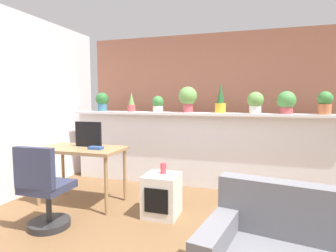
{
  "coord_description": "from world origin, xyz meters",
  "views": [
    {
      "loc": [
        0.79,
        -2.26,
        1.39
      ],
      "look_at": [
        -0.22,
        0.97,
        1.06
      ],
      "focal_mm": 29.61,
      "sensor_mm": 36.0,
      "label": 1
    }
  ],
  "objects_px": {
    "potted_plant_5": "(255,102)",
    "desk": "(82,154)",
    "potted_plant_0": "(102,101)",
    "potted_plant_3": "(188,97)",
    "potted_plant_4": "(220,100)",
    "potted_plant_7": "(325,102)",
    "book_on_desk": "(96,148)",
    "potted_plant_6": "(286,102)",
    "office_chair": "(45,194)",
    "tv_monitor": "(88,134)",
    "vase_on_shelf": "(163,168)",
    "side_cube_shelf": "(162,195)",
    "potted_plant_1": "(132,103)",
    "potted_plant_2": "(158,104)"
  },
  "relations": [
    {
      "from": "potted_plant_0",
      "to": "potted_plant_5",
      "type": "xyz_separation_m",
      "value": [
        2.54,
        -0.05,
        -0.01
      ]
    },
    {
      "from": "potted_plant_3",
      "to": "potted_plant_1",
      "type": "bearing_deg",
      "value": -179.86
    },
    {
      "from": "potted_plant_7",
      "to": "vase_on_shelf",
      "type": "distance_m",
      "value": 2.37
    },
    {
      "from": "potted_plant_0",
      "to": "potted_plant_3",
      "type": "relative_size",
      "value": 0.8
    },
    {
      "from": "desk",
      "to": "tv_monitor",
      "type": "distance_m",
      "value": 0.27
    },
    {
      "from": "potted_plant_3",
      "to": "potted_plant_7",
      "type": "bearing_deg",
      "value": -1.59
    },
    {
      "from": "potted_plant_4",
      "to": "book_on_desk",
      "type": "bearing_deg",
      "value": -139.48
    },
    {
      "from": "potted_plant_5",
      "to": "desk",
      "type": "height_order",
      "value": "potted_plant_5"
    },
    {
      "from": "potted_plant_3",
      "to": "desk",
      "type": "distance_m",
      "value": 1.8
    },
    {
      "from": "potted_plant_3",
      "to": "vase_on_shelf",
      "type": "height_order",
      "value": "potted_plant_3"
    },
    {
      "from": "potted_plant_5",
      "to": "book_on_desk",
      "type": "height_order",
      "value": "potted_plant_5"
    },
    {
      "from": "potted_plant_0",
      "to": "potted_plant_2",
      "type": "bearing_deg",
      "value": -0.66
    },
    {
      "from": "potted_plant_7",
      "to": "book_on_desk",
      "type": "bearing_deg",
      "value": -157.28
    },
    {
      "from": "potted_plant_1",
      "to": "potted_plant_5",
      "type": "xyz_separation_m",
      "value": [
        1.98,
        -0.05,
        0.03
      ]
    },
    {
      "from": "potted_plant_4",
      "to": "vase_on_shelf",
      "type": "relative_size",
      "value": 3.45
    },
    {
      "from": "potted_plant_1",
      "to": "book_on_desk",
      "type": "distance_m",
      "value": 1.35
    },
    {
      "from": "potted_plant_3",
      "to": "tv_monitor",
      "type": "xyz_separation_m",
      "value": [
        -1.1,
        -1.09,
        -0.49
      ]
    },
    {
      "from": "potted_plant_4",
      "to": "potted_plant_7",
      "type": "distance_m",
      "value": 1.4
    },
    {
      "from": "tv_monitor",
      "to": "office_chair",
      "type": "distance_m",
      "value": 1.0
    },
    {
      "from": "potted_plant_6",
      "to": "potted_plant_7",
      "type": "xyz_separation_m",
      "value": [
        0.48,
        -0.05,
        -0.0
      ]
    },
    {
      "from": "potted_plant_5",
      "to": "desk",
      "type": "distance_m",
      "value": 2.53
    },
    {
      "from": "potted_plant_7",
      "to": "desk",
      "type": "xyz_separation_m",
      "value": [
        -3.07,
        -1.12,
        -0.68
      ]
    },
    {
      "from": "potted_plant_5",
      "to": "vase_on_shelf",
      "type": "distance_m",
      "value": 1.72
    },
    {
      "from": "desk",
      "to": "side_cube_shelf",
      "type": "xyz_separation_m",
      "value": [
        1.14,
        -0.07,
        -0.42
      ]
    },
    {
      "from": "potted_plant_3",
      "to": "side_cube_shelf",
      "type": "bearing_deg",
      "value": -90.78
    },
    {
      "from": "desk",
      "to": "potted_plant_5",
      "type": "bearing_deg",
      "value": 27.24
    },
    {
      "from": "potted_plant_7",
      "to": "office_chair",
      "type": "relative_size",
      "value": 0.34
    },
    {
      "from": "potted_plant_6",
      "to": "potted_plant_7",
      "type": "bearing_deg",
      "value": -5.51
    },
    {
      "from": "potted_plant_3",
      "to": "vase_on_shelf",
      "type": "bearing_deg",
      "value": -90.47
    },
    {
      "from": "potted_plant_7",
      "to": "side_cube_shelf",
      "type": "bearing_deg",
      "value": -148.35
    },
    {
      "from": "book_on_desk",
      "to": "potted_plant_1",
      "type": "bearing_deg",
      "value": 93.06
    },
    {
      "from": "potted_plant_0",
      "to": "potted_plant_7",
      "type": "height_order",
      "value": "potted_plant_0"
    },
    {
      "from": "potted_plant_3",
      "to": "potted_plant_4",
      "type": "height_order",
      "value": "potted_plant_4"
    },
    {
      "from": "book_on_desk",
      "to": "potted_plant_5",
      "type": "bearing_deg",
      "value": 31.6
    },
    {
      "from": "desk",
      "to": "potted_plant_1",
      "type": "bearing_deg",
      "value": 80.83
    },
    {
      "from": "tv_monitor",
      "to": "vase_on_shelf",
      "type": "height_order",
      "value": "tv_monitor"
    },
    {
      "from": "vase_on_shelf",
      "to": "side_cube_shelf",
      "type": "bearing_deg",
      "value": -99.0
    },
    {
      "from": "potted_plant_4",
      "to": "tv_monitor",
      "type": "height_order",
      "value": "potted_plant_4"
    },
    {
      "from": "desk",
      "to": "book_on_desk",
      "type": "bearing_deg",
      "value": -13.56
    },
    {
      "from": "desk",
      "to": "potted_plant_6",
      "type": "bearing_deg",
      "value": 24.17
    },
    {
      "from": "potted_plant_7",
      "to": "desk",
      "type": "height_order",
      "value": "potted_plant_7"
    },
    {
      "from": "potted_plant_0",
      "to": "potted_plant_4",
      "type": "bearing_deg",
      "value": -0.56
    },
    {
      "from": "potted_plant_4",
      "to": "potted_plant_5",
      "type": "xyz_separation_m",
      "value": [
        0.5,
        -0.03,
        -0.02
      ]
    },
    {
      "from": "potted_plant_6",
      "to": "side_cube_shelf",
      "type": "relative_size",
      "value": 0.64
    },
    {
      "from": "potted_plant_1",
      "to": "potted_plant_3",
      "type": "xyz_separation_m",
      "value": [
        0.97,
        0.0,
        0.09
      ]
    },
    {
      "from": "tv_monitor",
      "to": "vase_on_shelf",
      "type": "bearing_deg",
      "value": -5.64
    },
    {
      "from": "tv_monitor",
      "to": "potted_plant_4",
      "type": "bearing_deg",
      "value": 33.53
    },
    {
      "from": "potted_plant_6",
      "to": "potted_plant_7",
      "type": "relative_size",
      "value": 1.03
    },
    {
      "from": "potted_plant_3",
      "to": "potted_plant_4",
      "type": "distance_m",
      "value": 0.51
    },
    {
      "from": "potted_plant_3",
      "to": "potted_plant_6",
      "type": "distance_m",
      "value": 1.44
    }
  ]
}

